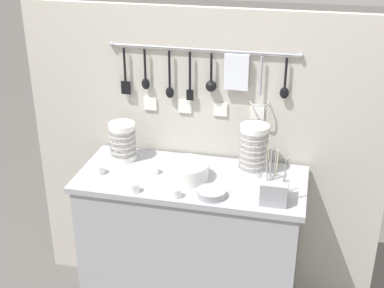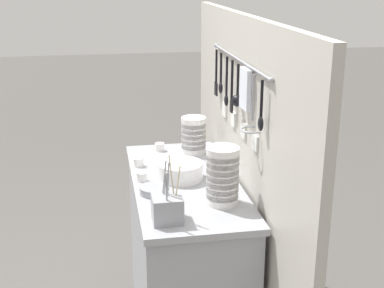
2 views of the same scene
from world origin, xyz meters
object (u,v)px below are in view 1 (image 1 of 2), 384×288
object	(u,v)px
plate_stack	(186,171)
cup_edge_near	(134,188)
cup_centre	(153,169)
cup_by_caddy	(99,169)
cup_edge_far	(176,193)
cutlery_caddy	(274,190)
bowl_stack_short_front	(254,149)
bowl_stack_wide_centre	(123,141)
steel_mixing_bowl	(212,193)

from	to	relation	value
plate_stack	cup_edge_near	xyz separation A→B (m)	(-0.21, -0.19, -0.02)
cup_centre	cup_edge_near	xyz separation A→B (m)	(-0.04, -0.20, 0.00)
cup_by_caddy	cup_edge_far	xyz separation A→B (m)	(0.43, -0.14, 0.00)
cutlery_caddy	cup_centre	bearing A→B (deg)	167.83
cup_edge_near	bowl_stack_short_front	bearing A→B (deg)	31.80
cup_centre	plate_stack	bearing A→B (deg)	-3.55
plate_stack	bowl_stack_wide_centre	bearing A→B (deg)	160.48
cup_edge_near	bowl_stack_wide_centre	bearing A→B (deg)	117.29
bowl_stack_short_front	cup_centre	world-z (taller)	bowl_stack_short_front
steel_mixing_bowl	cup_centre	xyz separation A→B (m)	(-0.33, 0.15, 0.01)
cutlery_caddy	cup_edge_far	distance (m)	0.45
cup_centre	cup_by_caddy	bearing A→B (deg)	-167.02
steel_mixing_bowl	cup_edge_near	world-z (taller)	cup_edge_near
bowl_stack_wide_centre	cup_by_caddy	world-z (taller)	bowl_stack_wide_centre
bowl_stack_wide_centre	cup_edge_near	size ratio (longest dim) A/B	3.92
bowl_stack_wide_centre	plate_stack	xyz separation A→B (m)	(0.37, -0.13, -0.06)
bowl_stack_wide_centre	plate_stack	world-z (taller)	bowl_stack_wide_centre
steel_mixing_bowl	cup_by_caddy	bearing A→B (deg)	171.03
cutlery_caddy	plate_stack	bearing A→B (deg)	164.58
cutlery_caddy	cup_edge_near	bearing A→B (deg)	-174.33
cup_centre	cup_by_caddy	xyz separation A→B (m)	(-0.26, -0.06, 0.00)
bowl_stack_wide_centre	cup_edge_near	world-z (taller)	bowl_stack_wide_centre
bowl_stack_wide_centre	cutlery_caddy	size ratio (longest dim) A/B	0.76
bowl_stack_wide_centre	cup_by_caddy	distance (m)	0.21
cup_centre	bowl_stack_wide_centre	bearing A→B (deg)	148.85
bowl_stack_wide_centre	bowl_stack_short_front	size ratio (longest dim) A/B	0.79
bowl_stack_short_front	steel_mixing_bowl	size ratio (longest dim) A/B	1.89
bowl_stack_short_front	cup_by_caddy	world-z (taller)	bowl_stack_short_front
plate_stack	cup_centre	size ratio (longest dim) A/B	4.25
cup_centre	cutlery_caddy	bearing A→B (deg)	-12.17
cup_by_caddy	bowl_stack_wide_centre	bearing A→B (deg)	71.25
steel_mixing_bowl	cup_centre	bearing A→B (deg)	154.84
bowl_stack_wide_centre	cup_edge_near	xyz separation A→B (m)	(0.16, -0.32, -0.08)
cup_edge_near	cutlery_caddy	bearing A→B (deg)	5.67
steel_mixing_bowl	cup_edge_near	distance (m)	0.37
bowl_stack_short_front	cup_by_caddy	xyz separation A→B (m)	(-0.75, -0.19, -0.11)
cup_by_caddy	cup_edge_far	distance (m)	0.45
plate_stack	steel_mixing_bowl	bearing A→B (deg)	-42.58
plate_stack	cup_by_caddy	xyz separation A→B (m)	(-0.43, -0.05, -0.02)
plate_stack	cup_edge_near	distance (m)	0.28
cup_centre	cup_edge_far	world-z (taller)	same
bowl_stack_short_front	cup_by_caddy	distance (m)	0.78
bowl_stack_wide_centre	cup_edge_far	world-z (taller)	bowl_stack_wide_centre
cup_by_caddy	cup_edge_far	size ratio (longest dim) A/B	1.00
cup_centre	cup_edge_near	world-z (taller)	same
bowl_stack_short_front	cup_centre	size ratio (longest dim) A/B	4.96
cutlery_caddy	cup_centre	distance (m)	0.63
bowl_stack_short_front	plate_stack	distance (m)	0.35
bowl_stack_wide_centre	cup_edge_far	bearing A→B (deg)	-40.81
cup_centre	cup_edge_near	bearing A→B (deg)	-100.69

